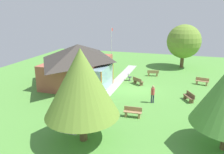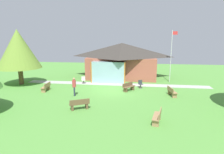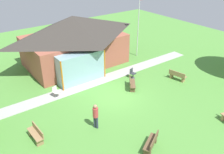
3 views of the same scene
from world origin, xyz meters
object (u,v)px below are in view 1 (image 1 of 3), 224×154
Objects in this scene: bench_front_right at (202,81)px; patio_chair_west at (103,95)px; flagpole at (111,48)px; bench_mid_left at (133,112)px; bench_front_center at (189,97)px; bench_rear_near_path at (138,81)px; tree_west_hedge at (81,83)px; bench_mid_right at (153,73)px; visitor_strolling_lawn at (153,93)px; pavilion at (79,63)px; patio_chair_lawn_spare at (129,77)px; tree_far_east at (184,41)px.

patio_chair_west reaches higher than bench_front_right.
flagpole is 4.12× the size of bench_mid_left.
patio_chair_west is at bearing 76.18° from bench_front_center.
flagpole is 4.32× the size of bench_rear_near_path.
flagpole is 0.99× the size of tree_west_hedge.
bench_mid_right is 12.44m from bench_mid_left.
flagpole is 7.50m from bench_rear_near_path.
visitor_strolling_lawn reaches higher than bench_rear_near_path.
pavilion is at bearing 161.53° from flagpole.
bench_front_center is 8.45m from patio_chair_lawn_spare.
bench_front_right and bench_rear_near_path have the same top height.
tree_far_east is at bearing -15.25° from tree_west_hedge.
bench_mid_right is 0.25× the size of tree_west_hedge.
tree_west_hedge is at bearing -153.75° from pavilion.
flagpole is at bearing -18.47° from pavilion.
bench_mid_right is 0.24× the size of tree_far_east.
tree_far_east is at bearing -45.88° from pavilion.
flagpole is at bearing 174.84° from patio_chair_west.
tree_far_east is (6.04, -3.65, 3.62)m from bench_mid_right.
pavilion is 1.52× the size of tree_far_east.
visitor_strolling_lawn reaches higher than bench_front_center.
patio_chair_west is 1.00× the size of patio_chair_lawn_spare.
flagpole is at bearing 104.03° from visitor_strolling_lawn.
patio_chair_west is (-5.48, 2.45, 0.01)m from bench_rear_near_path.
bench_rear_near_path is at bearing 31.09° from bench_front_center.
bench_front_center is 1.05× the size of bench_rear_near_path.
bench_rear_near_path is at bearing 28.65° from bench_front_right.
bench_front_center is 0.23× the size of tree_far_east.
tree_far_east reaches higher than bench_mid_left.
bench_mid_left is at bearing -102.42° from bench_mid_right.
bench_mid_left is 8.45m from bench_rear_near_path.
bench_front_center is at bearing -99.45° from pavilion.
tree_west_hedge is (-4.32, 2.48, 3.70)m from bench_mid_left.
tree_far_east is (13.56, 0.80, 3.62)m from bench_front_center.
tree_west_hedge is (-16.76, 2.57, 3.70)m from bench_mid_right.
flagpole reaches higher than pavilion.
tree_far_east reaches higher than patio_chair_west.
visitor_strolling_lawn is at bearing 86.69° from bench_front_center.
bench_mid_right is at bearing 148.85° from tree_far_east.
bench_front_right is (-1.90, -6.03, 0.00)m from bench_mid_right.
flagpole is 0.96× the size of tree_far_east.
tree_west_hedge is at bearing -110.72° from bench_mid_right.
flagpole is 11.04m from patio_chair_west.
visitor_strolling_lawn is 9.08m from tree_west_hedge.
bench_front_right is at bearing -30.03° from tree_west_hedge.
flagpole is at bearing 11.33° from tree_west_hedge.
bench_mid_left is 0.23× the size of tree_far_east.
pavilion is at bearing 52.71° from bench_front_center.
tree_west_hedge is at bearing -15.90° from patio_chair_lawn_spare.
bench_rear_near_path is at bearing 137.80° from patio_chair_west.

